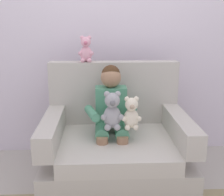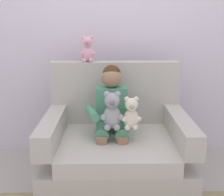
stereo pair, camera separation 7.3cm
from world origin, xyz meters
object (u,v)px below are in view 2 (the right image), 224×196
(armchair, at_px, (116,147))
(plush_cream, at_px, (131,114))
(plush_pink_on_backrest, at_px, (88,50))
(seated_child, at_px, (112,110))
(plush_grey, at_px, (112,111))

(armchair, bearing_deg, plush_cream, -50.60)
(plush_pink_on_backrest, bearing_deg, plush_cream, -56.84)
(plush_pink_on_backrest, bearing_deg, seated_child, -60.01)
(plush_grey, height_order, plush_pink_on_backrest, plush_pink_on_backrest)
(seated_child, distance_m, plush_grey, 0.16)
(plush_grey, distance_m, plush_pink_on_backrest, 0.67)
(plush_pink_on_backrest, bearing_deg, plush_grey, -69.72)
(seated_child, xyz_separation_m, plush_cream, (0.15, -0.16, 0.02))
(seated_child, bearing_deg, plush_cream, -50.35)
(armchair, height_order, seated_child, seated_child)
(seated_child, height_order, plush_pink_on_backrest, plush_pink_on_backrest)
(plush_cream, bearing_deg, armchair, 143.57)
(armchair, relative_size, plush_grey, 3.87)
(armchair, xyz_separation_m, plush_grey, (-0.04, -0.13, 0.36))
(plush_cream, distance_m, plush_pink_on_backrest, 0.75)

